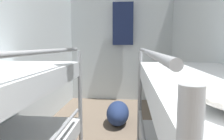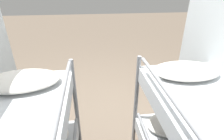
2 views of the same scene
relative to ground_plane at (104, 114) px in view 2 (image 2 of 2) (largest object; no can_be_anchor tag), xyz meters
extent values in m
plane|color=#6B5B4C|center=(0.00, 0.00, 0.00)|extent=(20.00, 20.00, 0.00)
cylinder|color=gray|center=(-0.34, 0.57, 0.59)|extent=(0.04, 0.04, 1.18)
ellipsoid|color=silver|center=(-0.73, 0.79, 0.45)|extent=(0.63, 0.40, 0.09)
ellipsoid|color=silver|center=(-0.73, 0.79, 1.11)|extent=(0.63, 0.40, 0.09)
cylinder|color=gray|center=(-0.34, 1.49, 1.20)|extent=(0.03, 1.59, 0.03)
cylinder|color=gray|center=(0.34, 0.57, 0.59)|extent=(0.04, 0.04, 1.18)
ellipsoid|color=silver|center=(0.73, 0.79, 0.45)|extent=(0.63, 0.40, 0.09)
ellipsoid|color=silver|center=(0.73, 0.79, 1.11)|extent=(0.63, 0.40, 0.09)
cylinder|color=gray|center=(0.34, 1.49, 1.20)|extent=(0.03, 1.59, 0.03)
camera|label=1|loc=(0.23, 0.24, 1.25)|focal=32.00mm
camera|label=2|loc=(0.14, 2.14, 1.83)|focal=28.00mm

